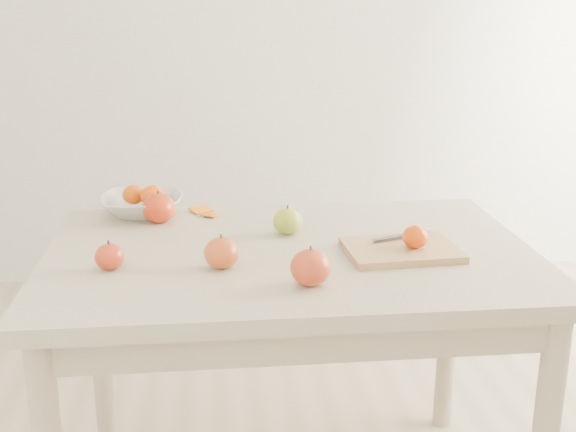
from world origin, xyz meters
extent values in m
cube|color=beige|center=(0.00, 0.00, 0.73)|extent=(1.20, 0.80, 0.04)
cylinder|color=#BCAA8E|center=(-0.54, 0.34, 0.35)|extent=(0.06, 0.06, 0.71)
cylinder|color=#BCAA8E|center=(0.54, 0.34, 0.35)|extent=(0.06, 0.06, 0.71)
cube|color=tan|center=(0.27, -0.06, 0.76)|extent=(0.28, 0.21, 0.02)
ellipsoid|color=#D83C07|center=(0.30, -0.07, 0.80)|extent=(0.06, 0.06, 0.05)
imported|color=silver|center=(-0.39, 0.34, 0.78)|extent=(0.23, 0.23, 0.06)
ellipsoid|color=#DF6207|center=(-0.41, 0.35, 0.81)|extent=(0.06, 0.06, 0.05)
ellipsoid|color=#DF3E07|center=(-0.36, 0.32, 0.81)|extent=(0.07, 0.07, 0.06)
cube|color=orange|center=(-0.22, 0.35, 0.75)|extent=(0.07, 0.07, 0.01)
cube|color=orange|center=(-0.20, 0.29, 0.75)|extent=(0.06, 0.05, 0.01)
cube|color=silver|center=(0.33, 0.01, 0.78)|extent=(0.08, 0.04, 0.01)
cube|color=#3A3C42|center=(0.25, -0.01, 0.78)|extent=(0.09, 0.05, 0.00)
ellipsoid|color=olive|center=(0.01, 0.12, 0.79)|extent=(0.08, 0.08, 0.07)
ellipsoid|color=maroon|center=(0.02, -0.23, 0.79)|extent=(0.09, 0.09, 0.08)
ellipsoid|color=maroon|center=(-0.42, -0.09, 0.78)|extent=(0.07, 0.07, 0.06)
ellipsoid|color=#A00304|center=(-0.34, 0.25, 0.79)|extent=(0.09, 0.09, 0.08)
ellipsoid|color=maroon|center=(-0.17, -0.11, 0.79)|extent=(0.08, 0.08, 0.07)
camera|label=1|loc=(-0.18, -1.67, 1.35)|focal=45.00mm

